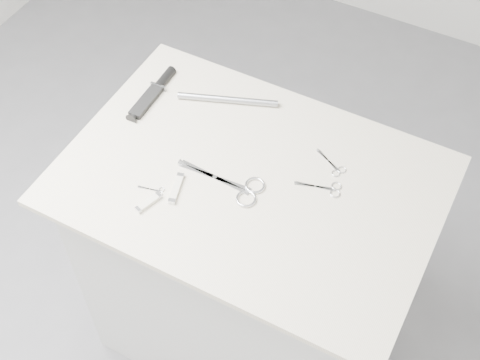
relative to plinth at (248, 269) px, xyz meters
The scene contains 11 objects.
ground 0.46m from the plinth, ahead, with size 4.00×4.00×0.01m, color gray.
plinth is the anchor object (origin of this frame).
display_board 0.46m from the plinth, ahead, with size 1.00×0.70×0.02m, color beige.
large_shears 0.48m from the plinth, 109.94° to the right, with size 0.24×0.11×0.01m.
embroidery_scissors_a 0.51m from the plinth, 18.16° to the left, with size 0.12×0.06×0.00m.
embroidery_scissors_b 0.52m from the plinth, 38.02° to the left, with size 0.10×0.07×0.00m.
tiny_scissors 0.54m from the plinth, 142.78° to the right, with size 0.07×0.03×0.00m.
sheathed_knife 0.64m from the plinth, 158.64° to the left, with size 0.05×0.22×0.03m.
pocket_knife_a 0.52m from the plinth, 141.16° to the right, with size 0.05×0.10×0.01m.
pocket_knife_b 0.55m from the plinth, 134.40° to the right, with size 0.04×0.08×0.01m.
metal_rail 0.56m from the plinth, 130.51° to the left, with size 0.02×0.02×0.29m, color gray.
Camera 1 is at (0.49, -0.98, 2.31)m, focal length 50.00 mm.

